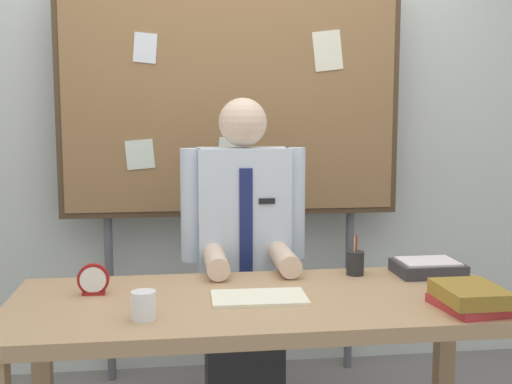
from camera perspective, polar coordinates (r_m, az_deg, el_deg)
The scene contains 10 objects.
back_wall at distance 3.42m, azimuth -2.51°, elevation 6.34°, with size 6.40×0.08×2.70m, color silver.
desk at distance 2.25m, azimuth 0.64°, elevation -11.82°, with size 1.76×0.74×0.75m.
person at distance 2.82m, azimuth -1.15°, elevation -7.45°, with size 0.55×0.56×1.47m.
bulletin_board at distance 3.22m, azimuth -2.19°, elevation 8.39°, with size 1.75×0.09×2.10m.
book_stack at distance 2.19m, azimuth 18.88°, elevation -9.09°, with size 0.21×0.26×0.08m.
open_notebook at distance 2.20m, azimuth 0.28°, elevation -9.60°, with size 0.33×0.19×0.01m, color #F4EFCC.
desk_clock at distance 2.31m, azimuth -14.61°, elevation -7.83°, with size 0.11×0.04×0.11m.
coffee_mug at distance 2.01m, azimuth -10.22°, elevation -10.14°, with size 0.08×0.08×0.09m, color white.
pen_holder at distance 2.54m, azimuth 9.03°, elevation -6.39°, with size 0.07×0.07×0.16m.
paper_tray at distance 2.61m, azimuth 15.40°, elevation -6.66°, with size 0.26×0.20×0.06m.
Camera 1 is at (-0.31, -2.10, 1.39)m, focal length 43.86 mm.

